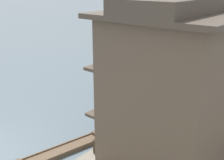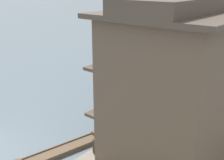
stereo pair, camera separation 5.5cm
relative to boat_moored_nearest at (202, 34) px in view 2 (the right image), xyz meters
The scene contains 6 objects.
boat_moored_nearest is the anchor object (origin of this frame).
boat_moored_third 45.76m from the boat_moored_nearest, 77.28° to the right, with size 2.18×5.75×0.39m.
house_waterfront_nearest 45.13m from the boat_moored_nearest, 69.69° to the right, with size 6.75×5.84×8.74m.
house_waterfront_second 38.21m from the boat_moored_nearest, 67.04° to the right, with size 5.17×7.49×8.74m.
mooring_post_dock_near 45.70m from the boat_moored_nearest, 74.45° to the right, with size 0.20×0.20×0.85m, color #473828.
mooring_post_dock_mid 36.27m from the boat_moored_nearest, 70.26° to the right, with size 0.20×0.20×0.76m, color #473828.
Camera 2 is at (16.88, -6.21, 10.03)m, focal length 45.43 mm.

